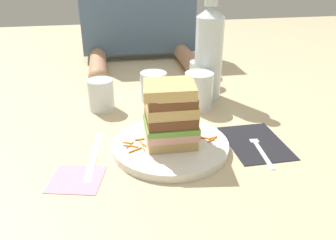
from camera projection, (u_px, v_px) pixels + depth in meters
ground_plane at (176, 146)px, 0.78m from camera, size 3.00×3.00×0.00m
main_plate at (170, 146)px, 0.76m from camera, size 0.25×0.25×0.02m
sandwich at (170, 115)px, 0.73m from camera, size 0.12×0.10×0.14m
carrot_shred_0 at (128, 143)px, 0.76m from camera, size 0.02×0.01×0.00m
carrot_shred_1 at (134, 146)px, 0.74m from camera, size 0.02×0.01×0.00m
carrot_shred_2 at (143, 144)px, 0.75m from camera, size 0.01×0.02×0.00m
carrot_shred_3 at (143, 147)px, 0.74m from camera, size 0.00×0.03×0.00m
carrot_shred_4 at (140, 139)px, 0.77m from camera, size 0.02×0.01×0.00m
carrot_shred_5 at (130, 145)px, 0.75m from camera, size 0.02×0.03×0.00m
carrot_shred_6 at (129, 146)px, 0.74m from camera, size 0.03×0.01×0.00m
carrot_shred_7 at (135, 150)px, 0.73m from camera, size 0.03×0.02×0.00m
carrot_shred_8 at (211, 140)px, 0.77m from camera, size 0.02×0.01×0.00m
carrot_shred_9 at (205, 138)px, 0.78m from camera, size 0.03×0.02×0.00m
carrot_shred_10 at (213, 138)px, 0.77m from camera, size 0.02×0.01×0.00m
carrot_shred_11 at (202, 138)px, 0.78m from camera, size 0.02×0.01×0.00m
carrot_shred_12 at (195, 137)px, 0.78m from camera, size 0.03×0.02×0.00m
napkin_dark at (255, 142)px, 0.79m from camera, size 0.13×0.18×0.00m
fork at (259, 146)px, 0.77m from camera, size 0.03×0.17×0.00m
knife at (94, 156)px, 0.74m from camera, size 0.04×0.20×0.00m
juice_glass at (199, 92)px, 0.95m from camera, size 0.08×0.08×0.10m
water_bottle at (209, 52)px, 0.98m from camera, size 0.08×0.08×0.30m
empty_tumbler_0 at (153, 87)px, 1.00m from camera, size 0.08×0.08×0.08m
empty_tumbler_1 at (101, 95)px, 0.95m from camera, size 0.07×0.07×0.08m
empty_tumbler_2 at (201, 73)px, 1.12m from camera, size 0.08×0.08×0.08m
napkin_pink at (77, 179)px, 0.67m from camera, size 0.12×0.11×0.00m
diner_across at (137, 1)px, 1.33m from camera, size 0.44×0.44×0.52m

